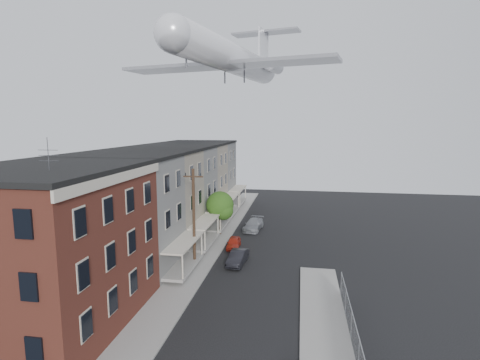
{
  "coord_description": "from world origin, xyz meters",
  "views": [
    {
      "loc": [
        3.8,
        -13.62,
        12.82
      ],
      "look_at": [
        0.5,
        6.47,
        9.82
      ],
      "focal_mm": 28.0,
      "sensor_mm": 36.0,
      "label": 1
    }
  ],
  "objects_px": {
    "street_tree": "(221,206)",
    "utility_pole": "(194,217)",
    "car_near": "(234,243)",
    "car_mid": "(238,257)",
    "airplane": "(233,59)",
    "car_far": "(253,225)"
  },
  "relations": [
    {
      "from": "street_tree",
      "to": "car_mid",
      "type": "height_order",
      "value": "street_tree"
    },
    {
      "from": "street_tree",
      "to": "car_far",
      "type": "distance_m",
      "value": 5.25
    },
    {
      "from": "car_near",
      "to": "airplane",
      "type": "relative_size",
      "value": 0.13
    },
    {
      "from": "car_near",
      "to": "airplane",
      "type": "xyz_separation_m",
      "value": [
        -0.48,
        2.58,
        19.13
      ]
    },
    {
      "from": "street_tree",
      "to": "car_near",
      "type": "height_order",
      "value": "street_tree"
    },
    {
      "from": "utility_pole",
      "to": "street_tree",
      "type": "height_order",
      "value": "utility_pole"
    },
    {
      "from": "car_near",
      "to": "car_mid",
      "type": "height_order",
      "value": "car_mid"
    },
    {
      "from": "street_tree",
      "to": "car_near",
      "type": "bearing_deg",
      "value": -61.85
    },
    {
      "from": "car_near",
      "to": "car_mid",
      "type": "xyz_separation_m",
      "value": [
        1.2,
        -4.5,
        0.07
      ]
    },
    {
      "from": "street_tree",
      "to": "car_near",
      "type": "xyz_separation_m",
      "value": [
        2.27,
        -4.24,
        -2.89
      ]
    },
    {
      "from": "utility_pole",
      "to": "street_tree",
      "type": "distance_m",
      "value": 10.0
    },
    {
      "from": "street_tree",
      "to": "car_mid",
      "type": "distance_m",
      "value": 9.82
    },
    {
      "from": "utility_pole",
      "to": "airplane",
      "type": "bearing_deg",
      "value": 75.59
    },
    {
      "from": "car_near",
      "to": "utility_pole",
      "type": "bearing_deg",
      "value": -118.05
    },
    {
      "from": "car_near",
      "to": "street_tree",
      "type": "bearing_deg",
      "value": 114.68
    },
    {
      "from": "utility_pole",
      "to": "street_tree",
      "type": "relative_size",
      "value": 1.73
    },
    {
      "from": "street_tree",
      "to": "utility_pole",
      "type": "bearing_deg",
      "value": -91.89
    },
    {
      "from": "utility_pole",
      "to": "car_far",
      "type": "height_order",
      "value": "utility_pole"
    },
    {
      "from": "car_mid",
      "to": "airplane",
      "type": "distance_m",
      "value": 20.4
    },
    {
      "from": "car_near",
      "to": "car_far",
      "type": "relative_size",
      "value": 0.71
    },
    {
      "from": "utility_pole",
      "to": "car_near",
      "type": "relative_size",
      "value": 2.73
    },
    {
      "from": "car_near",
      "to": "airplane",
      "type": "bearing_deg",
      "value": 96.98
    }
  ]
}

